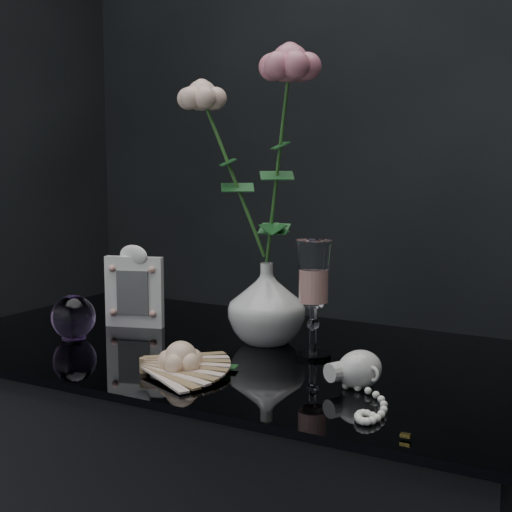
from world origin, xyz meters
The scene contains 8 objects.
vase centered at (0.03, 0.11, 0.83)m, with size 0.13×0.13×0.14m, color silver.
wine_glass centered at (0.14, 0.07, 0.86)m, with size 0.06×0.06×0.19m, color white, non-canonical shape.
picture_frame centered at (-0.24, 0.09, 0.84)m, with size 0.11×0.09×0.15m, color white, non-canonical shape.
paperweight centered at (-0.28, -0.04, 0.80)m, with size 0.08×0.08×0.08m, color #A276C0, non-canonical shape.
paper_fan centered at (-0.04, -0.14, 0.78)m, with size 0.26×0.20×0.03m, color beige, non-canonical shape.
loose_rose centered at (0.01, -0.12, 0.79)m, with size 0.11×0.15×0.05m, color beige, non-canonical shape.
pearl_jar centered at (0.26, -0.04, 0.79)m, with size 0.19×0.20×0.06m, color silver, non-canonical shape.
roses centered at (0.01, 0.10, 1.09)m, with size 0.23×0.11×0.41m.
Camera 1 is at (0.67, -1.03, 1.09)m, focal length 55.00 mm.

